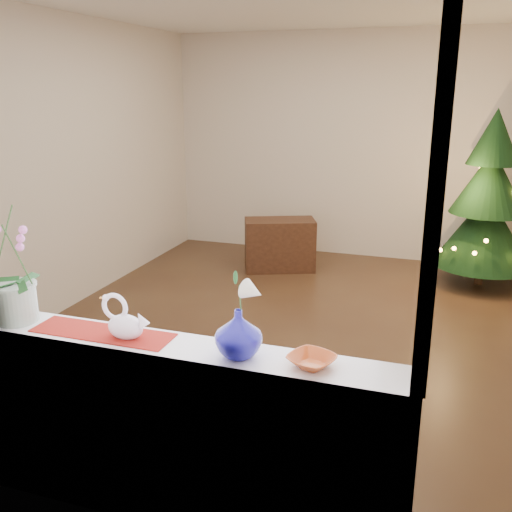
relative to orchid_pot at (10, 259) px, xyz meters
The scene contains 16 objects.
ground 2.82m from the orchid_pot, 69.94° to the left, with size 5.00×5.00×0.00m, color #392317.
wall_back 4.95m from the orchid_pot, 79.91° to the left, with size 4.50×0.10×2.70m, color beige.
wall_front 0.88m from the orchid_pot, ahead, with size 4.50×0.10×2.70m, color beige.
wall_left 2.75m from the orchid_pot, 120.21° to the left, with size 0.10×5.00×2.70m, color beige.
window_apron 1.19m from the orchid_pot, ahead, with size 2.20×0.08×0.88m, color white.
windowsill 0.93m from the orchid_pot, ahead, with size 2.20×0.26×0.04m, color white.
window_frame 0.98m from the orchid_pot, ahead, with size 2.22×0.06×1.60m, color white, non-canonical shape.
runner 0.58m from the orchid_pot, ahead, with size 0.70×0.20×0.01m, color maroon.
orchid_pot is the anchor object (origin of this frame).
swan 0.66m from the orchid_pot, ahead, with size 0.24×0.11×0.21m, color white, non-canonical shape.
blue_vase 1.20m from the orchid_pot, ahead, with size 0.24×0.24×0.25m, color navy.
lily 1.19m from the orchid_pot, ahead, with size 0.14×0.08×0.19m, color silver, non-canonical shape.
paperweight 1.19m from the orchid_pot, ahead, with size 0.06×0.06×0.06m, color white.
amber_dish 1.54m from the orchid_pot, ahead, with size 0.16×0.16×0.04m, color #B04519.
xmas_tree 4.83m from the orchid_pot, 60.10° to the left, with size 1.01×1.01×1.85m, color black, non-canonical shape.
side_table 4.10m from the orchid_pot, 86.95° to the left, with size 0.79×0.40×0.59m, color black.
Camera 1 is at (1.11, -4.50, 2.05)m, focal length 40.00 mm.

